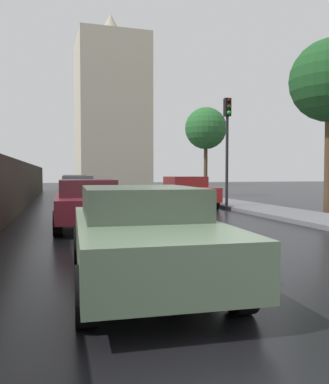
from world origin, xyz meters
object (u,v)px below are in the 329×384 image
Objects in this scene: car_maroon_near_kerb at (87,203)px; car_green_far_ahead at (142,232)px; car_grey_behind_camera at (77,188)px; car_red_far_lane at (186,191)px; traffic_light at (227,132)px; car_silver_mid_road at (74,185)px; street_tree_near at (206,129)px.

car_green_far_ahead is (0.36, -5.91, 0.00)m from car_maroon_near_kerb.
car_grey_behind_camera is (0.20, 10.82, 0.04)m from car_maroon_near_kerb.
car_maroon_near_kerb is 7.24m from car_red_far_lane.
traffic_light reaches higher than car_maroon_near_kerb.
car_grey_behind_camera is at bearing 132.97° from traffic_light.
car_maroon_near_kerb is 8.00m from traffic_light.
car_silver_mid_road is 0.99× the size of traffic_light.
car_red_far_lane is (4.42, -11.53, -0.02)m from car_silver_mid_road.
car_green_far_ahead is at bearing -113.02° from street_tree_near.
car_green_far_ahead is 0.93× the size of traffic_light.
car_green_far_ahead is 16.73m from car_grey_behind_camera.
car_red_far_lane is 3.14m from traffic_light.
traffic_light reaches higher than car_red_far_lane.
car_grey_behind_camera reaches higher than car_green_far_ahead.
car_red_far_lane is at bearing -108.91° from car_green_far_ahead.
car_silver_mid_road is (0.25, 17.07, 0.05)m from car_maroon_near_kerb.
traffic_light is at bearing 112.65° from car_silver_mid_road.
car_silver_mid_road is at bearing -90.27° from car_maroon_near_kerb.
street_tree_near is at bearing -122.10° from car_maroon_near_kerb.
car_maroon_near_kerb is at bearing 87.42° from car_grey_behind_camera.
car_silver_mid_road is at bearing -91.99° from car_grey_behind_camera.
traffic_light is (6.14, 4.44, 2.57)m from car_maroon_near_kerb.
car_silver_mid_road reaches higher than car_red_far_lane.
car_grey_behind_camera is 0.93× the size of traffic_light.
traffic_light is (5.94, -6.38, 2.54)m from car_grey_behind_camera.
car_maroon_near_kerb is 0.73× the size of street_tree_near.
car_silver_mid_road is 1.14× the size of car_red_far_lane.
traffic_light reaches higher than car_silver_mid_road.
car_grey_behind_camera is (-0.05, -6.25, -0.01)m from car_silver_mid_road.
car_red_far_lane is at bearing 143.30° from traffic_light.
car_silver_mid_road is 1.06× the size of car_green_far_ahead.
street_tree_near is at bearing -111.28° from car_green_far_ahead.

